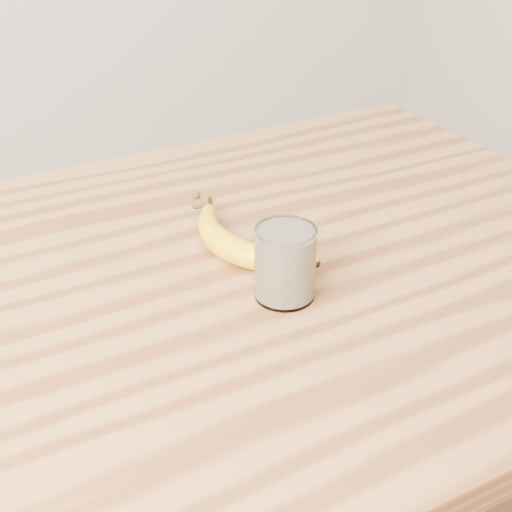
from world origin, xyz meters
name	(u,v)px	position (x,y,z in m)	size (l,w,h in m)	color
table	(201,362)	(0.00, 0.00, 0.77)	(1.20, 0.80, 0.90)	#986638
smoothie_glass	(285,263)	(0.08, -0.08, 0.94)	(0.07, 0.07, 0.09)	white
banana	(230,248)	(0.05, 0.02, 0.92)	(0.10, 0.28, 0.04)	gold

